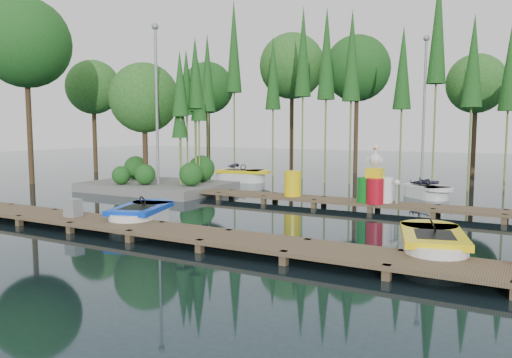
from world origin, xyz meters
The scene contains 15 objects.
ground_plane centered at (0.00, 0.00, 0.00)m, with size 90.00×90.00×0.00m, color #1C2D34.
near_dock centered at (0.00, -4.50, 0.23)m, with size 18.00×1.50×0.50m.
far_dock centered at (1.00, 2.50, 0.23)m, with size 15.00×1.20×0.50m.
island centered at (-6.30, 3.29, 3.18)m, with size 6.20×4.20×6.75m.
tree_screen centered at (-2.04, 10.60, 6.12)m, with size 34.42×18.53×10.31m.
lamp_island centered at (-5.50, 2.50, 4.26)m, with size 0.30×0.30×7.25m.
lamp_rear centered at (4.00, 11.00, 4.26)m, with size 0.30×0.30×7.25m.
boat_blue centered at (-1.19, -3.36, 0.27)m, with size 2.02×3.02×0.93m.
boat_yellow_near centered at (6.93, -3.10, 0.28)m, with size 1.99×3.09×0.96m.
boat_yellow_far centered at (-4.61, 8.07, 0.31)m, with size 3.16×1.83×1.49m.
boat_white_far centered at (5.04, 6.56, 0.26)m, with size 2.54×2.43×1.15m.
utility_cabinet centered at (-2.74, -4.50, 0.56)m, with size 0.42×0.36×0.52m, color gray.
yellow_barrel centered at (0.95, 2.50, 0.77)m, with size 0.63×0.63×0.95m, color yellow.
drum_cluster centered at (4.10, 2.35, 0.88)m, with size 1.14×1.05×1.97m.
seagull_post centered at (4.80, 2.50, 0.85)m, with size 0.51×0.28×0.82m.
Camera 1 is at (8.75, -14.31, 2.88)m, focal length 35.00 mm.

